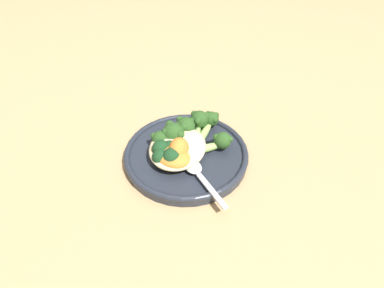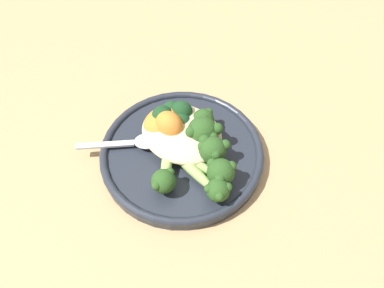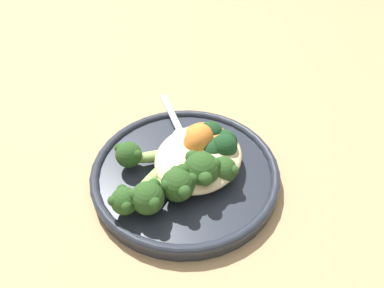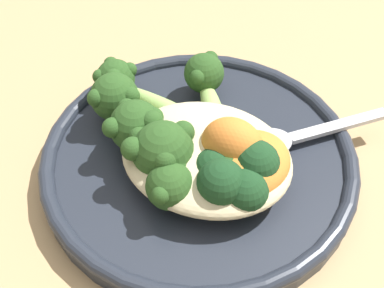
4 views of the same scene
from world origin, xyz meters
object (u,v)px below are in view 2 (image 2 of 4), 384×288
broccoli_stalk_2 (213,169)px  spoon (139,142)px  broccoli_stalk_1 (207,181)px  sweet_potato_chunk_1 (164,124)px  broccoli_stalk_4 (200,135)px  quinoa_mound (182,132)px  plate (182,152)px  kale_tuft (174,117)px  broccoli_stalk_3 (209,149)px  broccoli_stalk_0 (165,175)px  sweet_potato_chunk_0 (170,126)px  broccoli_stalk_6 (173,128)px  broccoli_stalk_5 (194,127)px

broccoli_stalk_2 → spoon: 0.12m
broccoli_stalk_1 → sweet_potato_chunk_1: sweet_potato_chunk_1 is taller
broccoli_stalk_4 → spoon: broccoli_stalk_4 is taller
quinoa_mound → spoon: size_ratio=1.21×
plate → kale_tuft: kale_tuft is taller
plate → quinoa_mound: (-0.01, 0.01, 0.02)m
broccoli_stalk_3 → sweet_potato_chunk_1: (-0.08, -0.00, -0.00)m
spoon → kale_tuft: bearing=-150.4°
broccoli_stalk_0 → broccoli_stalk_4: broccoli_stalk_4 is taller
quinoa_mound → broccoli_stalk_4: bearing=18.4°
broccoli_stalk_0 → sweet_potato_chunk_1: (-0.06, 0.06, 0.00)m
broccoli_stalk_4 → sweet_potato_chunk_0: bearing=144.8°
broccoli_stalk_3 → kale_tuft: 0.08m
broccoli_stalk_2 → broccoli_stalk_3: bearing=132.6°
broccoli_stalk_3 → broccoli_stalk_4: bearing=127.2°
broccoli_stalk_4 → broccoli_stalk_3: bearing=-79.2°
broccoli_stalk_3 → kale_tuft: same height
quinoa_mound → spoon: quinoa_mound is taller
broccoli_stalk_2 → kale_tuft: 0.10m
broccoli_stalk_4 → broccoli_stalk_2: bearing=-90.3°
broccoli_stalk_6 → kale_tuft: (-0.01, 0.01, 0.00)m
sweet_potato_chunk_0 → sweet_potato_chunk_1: bearing=170.8°
kale_tuft → sweet_potato_chunk_1: bearing=-103.3°
quinoa_mound → kale_tuft: size_ratio=2.11×
quinoa_mound → sweet_potato_chunk_1: bearing=-168.8°
broccoli_stalk_1 → kale_tuft: size_ratio=2.07×
quinoa_mound → broccoli_stalk_2: 0.08m
broccoli_stalk_3 → broccoli_stalk_4: size_ratio=0.94×
plate → kale_tuft: 0.05m
sweet_potato_chunk_0 → kale_tuft: size_ratio=0.79×
quinoa_mound → broccoli_stalk_4: broccoli_stalk_4 is taller
plate → broccoli_stalk_1: broccoli_stalk_1 is taller
broccoli_stalk_0 → sweet_potato_chunk_1: same height
quinoa_mound → broccoli_stalk_3: 0.05m
plate → spoon: size_ratio=2.34×
broccoli_stalk_1 → spoon: bearing=-168.4°
quinoa_mound → broccoli_stalk_3: size_ratio=1.45×
broccoli_stalk_5 → kale_tuft: kale_tuft is taller
broccoli_stalk_5 → sweet_potato_chunk_0: size_ratio=2.32×
plate → broccoli_stalk_6: bearing=156.6°
broccoli_stalk_5 → broccoli_stalk_6: (-0.02, -0.02, 0.00)m
broccoli_stalk_4 → broccoli_stalk_6: bearing=138.7°
plate → spoon: 0.06m
quinoa_mound → broccoli_stalk_0: size_ratio=1.52×
quinoa_mound → broccoli_stalk_1: (0.08, -0.04, -0.00)m
sweet_potato_chunk_0 → broccoli_stalk_2: bearing=-9.6°
quinoa_mound → sweet_potato_chunk_1: size_ratio=1.76×
sweet_potato_chunk_1 → broccoli_stalk_3: bearing=3.4°
broccoli_stalk_0 → sweet_potato_chunk_0: size_ratio=1.76×
broccoli_stalk_3 → broccoli_stalk_2: bearing=-72.6°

